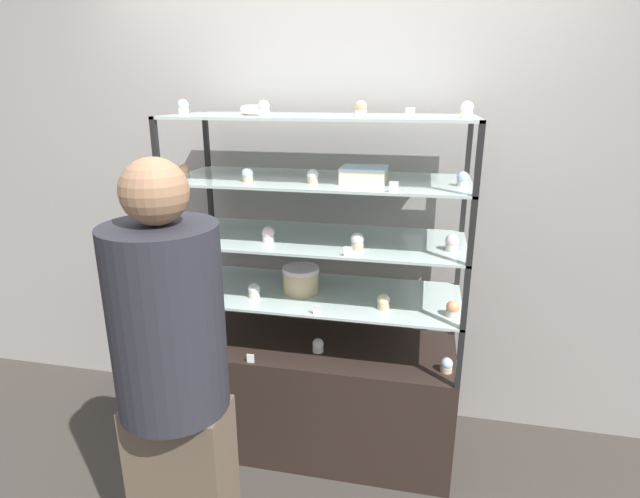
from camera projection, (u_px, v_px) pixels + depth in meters
ground_plane at (320, 441)px, 2.74m from camera, size 20.00×20.00×0.00m
back_wall at (336, 194)px, 2.73m from camera, size 8.00×0.05×2.60m
display_base at (320, 394)px, 2.65m from camera, size 1.36×0.54×0.60m
display_riser_lower at (320, 295)px, 2.48m from camera, size 1.36×0.54×0.28m
display_riser_middle at (320, 241)px, 2.39m from camera, size 1.36×0.54×0.28m
display_riser_upper at (320, 182)px, 2.31m from camera, size 1.36×0.54×0.28m
display_riser_top at (320, 119)px, 2.22m from camera, size 1.36×0.54×0.28m
layer_cake_centerpiece at (301, 280)px, 2.46m from camera, size 0.18×0.18×0.13m
sheet_cake_frosted at (364, 175)px, 2.19m from camera, size 0.20×0.18×0.07m
cupcake_0 at (199, 334)px, 2.59m from camera, size 0.06×0.06×0.07m
cupcake_1 at (318, 345)px, 2.48m from camera, size 0.06×0.06×0.07m
cupcake_2 at (447, 365)px, 2.30m from camera, size 0.06×0.06×0.07m
price_tag_0 at (250, 358)px, 2.38m from camera, size 0.04×0.00×0.04m
cupcake_3 at (192, 286)px, 2.46m from camera, size 0.06×0.06×0.07m
cupcake_4 at (254, 291)px, 2.41m from camera, size 0.06×0.06×0.07m
cupcake_5 at (383, 302)px, 2.28m from camera, size 0.06×0.06×0.07m
cupcake_6 at (453, 309)px, 2.21m from camera, size 0.06×0.06×0.07m
price_tag_1 at (317, 310)px, 2.23m from camera, size 0.04×0.00×0.04m
cupcake_7 at (190, 231)px, 2.38m from camera, size 0.06×0.06×0.07m
cupcake_8 at (268, 234)px, 2.31m from camera, size 0.06×0.06×0.07m
cupcake_9 at (357, 241)px, 2.21m from camera, size 0.06×0.06×0.07m
cupcake_10 at (452, 243)px, 2.19m from camera, size 0.06×0.06×0.07m
price_tag_2 at (348, 252)px, 2.11m from camera, size 0.04×0.00×0.04m
cupcake_11 at (184, 171)px, 2.34m from camera, size 0.05×0.05×0.06m
cupcake_12 at (248, 175)px, 2.22m from camera, size 0.05×0.05×0.06m
cupcake_13 at (313, 177)px, 2.18m from camera, size 0.05×0.05×0.06m
cupcake_14 at (463, 179)px, 2.12m from camera, size 0.05×0.05×0.06m
price_tag_3 at (394, 187)px, 1.99m from camera, size 0.04×0.00×0.04m
cupcake_15 at (183, 107)px, 2.28m from camera, size 0.05×0.05×0.07m
cupcake_16 at (264, 108)px, 2.13m from camera, size 0.05×0.05×0.07m
cupcake_17 at (361, 109)px, 2.05m from camera, size 0.05×0.05×0.07m
cupcake_18 at (467, 110)px, 1.95m from camera, size 0.05×0.05×0.07m
price_tag_4 at (410, 113)px, 1.89m from camera, size 0.04×0.00×0.04m
donut_glazed at (254, 110)px, 2.25m from camera, size 0.12×0.12×0.04m
customer_figure at (173, 376)px, 1.75m from camera, size 0.38×0.38×1.65m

